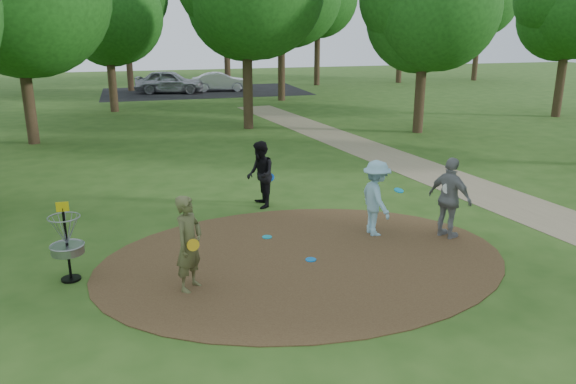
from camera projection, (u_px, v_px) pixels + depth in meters
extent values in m
plane|color=#2D5119|center=(304.00, 260.00, 11.46)|extent=(100.00, 100.00, 0.00)
cylinder|color=#47301C|center=(304.00, 259.00, 11.45)|extent=(8.40, 8.40, 0.02)
cube|color=#8C7A5B|center=(514.00, 204.00, 14.98)|extent=(7.55, 39.89, 0.01)
cube|color=black|center=(205.00, 91.00, 39.62)|extent=(14.00, 8.00, 0.01)
imported|color=brown|center=(189.00, 244.00, 9.95)|extent=(0.74, 0.77, 1.77)
cylinder|color=yellow|center=(193.00, 245.00, 9.75)|extent=(0.22, 0.07, 0.22)
imported|color=#92C5DA|center=(376.00, 198.00, 12.59)|extent=(0.66, 1.13, 1.73)
cylinder|color=#0CA2D8|center=(399.00, 190.00, 12.67)|extent=(0.29, 0.29, 0.08)
imported|color=black|center=(260.00, 175.00, 14.52)|extent=(0.69, 0.87, 1.74)
cylinder|color=blue|center=(270.00, 177.00, 14.64)|extent=(0.23, 0.09, 0.22)
imported|color=gray|center=(450.00, 198.00, 12.39)|extent=(0.85, 1.17, 1.84)
cylinder|color=white|center=(447.00, 188.00, 12.23)|extent=(0.23, 0.09, 0.22)
cylinder|color=#17A0B8|center=(267.00, 237.00, 12.60)|extent=(0.22, 0.22, 0.02)
cylinder|color=blue|center=(311.00, 260.00, 11.39)|extent=(0.22, 0.22, 0.02)
imported|color=#9D9DA4|center=(169.00, 82.00, 38.43)|extent=(4.93, 2.88, 1.58)
imported|color=#B8B9C0|center=(220.00, 82.00, 39.67)|extent=(4.09, 1.82, 1.30)
cylinder|color=black|center=(67.00, 246.00, 10.37)|extent=(0.05, 0.05, 1.35)
cylinder|color=black|center=(71.00, 279.00, 10.56)|extent=(0.36, 0.36, 0.04)
cylinder|color=gray|center=(68.00, 249.00, 10.39)|extent=(0.60, 0.60, 0.16)
torus|color=gray|center=(67.00, 245.00, 10.36)|extent=(0.63, 0.63, 0.03)
torus|color=gray|center=(64.00, 217.00, 10.20)|extent=(0.58, 0.58, 0.02)
cube|color=yellow|center=(62.00, 207.00, 10.15)|extent=(0.22, 0.02, 0.18)
cylinder|color=#332316|center=(28.00, 96.00, 21.99)|extent=(0.44, 0.44, 3.80)
cylinder|color=#332316|center=(248.00, 82.00, 25.20)|extent=(0.44, 0.44, 4.18)
cylinder|color=#332316|center=(420.00, 91.00, 24.33)|extent=(0.44, 0.44, 3.61)
sphere|color=#174512|center=(425.00, 13.00, 23.40)|extent=(5.15, 5.15, 5.15)
cylinder|color=#332316|center=(112.00, 80.00, 30.20)|extent=(0.44, 0.44, 3.42)
sphere|color=#174512|center=(107.00, 20.00, 29.31)|extent=(5.01, 5.01, 5.01)
cylinder|color=#332316|center=(281.00, 65.00, 34.50)|extent=(0.44, 0.44, 4.37)
cylinder|color=#332316|center=(560.00, 79.00, 28.48)|extent=(0.44, 0.44, 3.80)
sphere|color=#174512|center=(570.00, 12.00, 27.54)|extent=(4.88, 4.88, 4.88)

